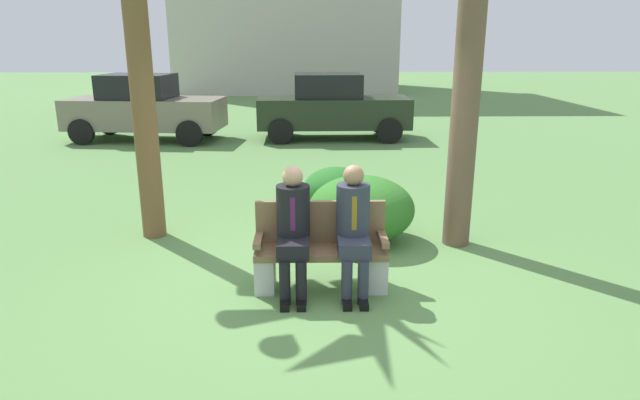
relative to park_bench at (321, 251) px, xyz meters
The scene contains 8 objects.
ground_plane 0.44m from the park_bench, 100.21° to the left, with size 80.00×80.00×0.00m, color #5D8B4B.
park_bench is the anchor object (origin of this frame).
seated_man_left 0.45m from the park_bench, 157.35° to the right, with size 0.34×0.72×1.31m.
seated_man_right 0.49m from the park_bench, 19.66° to the right, with size 0.34×0.72×1.32m.
shrub_near_bench 2.85m from the park_bench, 83.63° to the left, with size 1.02×0.93×0.64m, color #286F28.
shrub_mid_lawn 1.49m from the park_bench, 68.10° to the left, with size 1.36×1.25×0.85m, color #2F7125.
parked_car_near 9.91m from the park_bench, 115.90° to the left, with size 4.04×2.04×1.68m.
parked_car_far 9.06m from the park_bench, 86.74° to the left, with size 3.92×1.75×1.68m.
Camera 1 is at (-0.09, -5.52, 2.51)m, focal length 30.77 mm.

